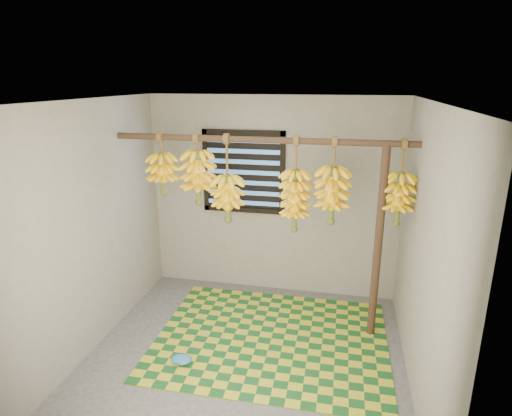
% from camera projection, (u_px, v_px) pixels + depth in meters
% --- Properties ---
extents(floor, '(3.00, 3.00, 0.01)m').
position_uv_depth(floor, '(244.00, 360.00, 4.09)').
color(floor, '#454545').
rests_on(floor, ground).
extents(ceiling, '(3.00, 3.00, 0.01)m').
position_uv_depth(ceiling, '(242.00, 101.00, 3.39)').
color(ceiling, silver).
rests_on(ceiling, wall_back).
extents(wall_back, '(3.00, 0.01, 2.40)m').
position_uv_depth(wall_back, '(272.00, 197.00, 5.14)').
color(wall_back, gray).
rests_on(wall_back, floor).
extents(wall_left, '(0.01, 3.00, 2.40)m').
position_uv_depth(wall_left, '(88.00, 230.00, 4.04)').
color(wall_left, gray).
rests_on(wall_left, floor).
extents(wall_right, '(0.01, 3.00, 2.40)m').
position_uv_depth(wall_right, '(425.00, 257.00, 3.44)').
color(wall_right, gray).
rests_on(wall_right, floor).
extents(window, '(1.00, 0.04, 1.00)m').
position_uv_depth(window, '(243.00, 172.00, 5.10)').
color(window, black).
rests_on(window, wall_back).
extents(hanging_pole, '(3.00, 0.06, 0.06)m').
position_uv_depth(hanging_pole, '(259.00, 140.00, 4.16)').
color(hanging_pole, '#462F1F').
rests_on(hanging_pole, wall_left).
extents(support_post, '(0.08, 0.08, 2.00)m').
position_uv_depth(support_post, '(378.00, 245.00, 4.21)').
color(support_post, '#462F1F').
rests_on(support_post, floor).
extents(woven_mat, '(2.35, 1.89, 0.01)m').
position_uv_depth(woven_mat, '(271.00, 339.00, 4.40)').
color(woven_mat, '#174F1F').
rests_on(woven_mat, floor).
extents(plastic_bag, '(0.20, 0.15, 0.08)m').
position_uv_depth(plastic_bag, '(181.00, 359.00, 4.00)').
color(plastic_bag, '#3072B3').
rests_on(plastic_bag, woven_mat).
extents(banana_bunch_a, '(0.32, 0.32, 0.66)m').
position_uv_depth(banana_bunch_a, '(163.00, 174.00, 4.48)').
color(banana_bunch_a, brown).
rests_on(banana_bunch_a, hanging_pole).
extents(banana_bunch_b, '(0.35, 0.35, 0.74)m').
position_uv_depth(banana_bunch_b, '(198.00, 177.00, 4.40)').
color(banana_bunch_b, brown).
rests_on(banana_bunch_b, hanging_pole).
extents(banana_bunch_c, '(0.31, 0.31, 0.91)m').
position_uv_depth(banana_bunch_c, '(228.00, 198.00, 4.40)').
color(banana_bunch_c, brown).
rests_on(banana_bunch_c, hanging_pole).
extents(banana_bunch_d, '(0.29, 0.29, 0.97)m').
position_uv_depth(banana_bunch_d, '(295.00, 200.00, 4.26)').
color(banana_bunch_d, brown).
rests_on(banana_bunch_d, hanging_pole).
extents(banana_bunch_e, '(0.34, 0.34, 0.86)m').
position_uv_depth(banana_bunch_e, '(332.00, 195.00, 4.16)').
color(banana_bunch_e, brown).
rests_on(banana_bunch_e, hanging_pole).
extents(banana_bunch_f, '(0.29, 0.29, 0.83)m').
position_uv_depth(banana_bunch_f, '(399.00, 199.00, 4.04)').
color(banana_bunch_f, brown).
rests_on(banana_bunch_f, hanging_pole).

